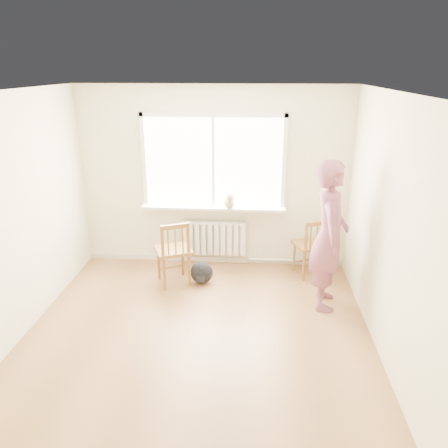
% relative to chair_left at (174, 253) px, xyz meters
% --- Properties ---
extents(floor, '(4.50, 4.50, 0.00)m').
position_rel_chair_left_xyz_m(floor, '(0.48, -1.44, -0.48)').
color(floor, '#95663D').
rests_on(floor, ground).
extents(ceiling, '(4.50, 4.50, 0.00)m').
position_rel_chair_left_xyz_m(ceiling, '(0.48, -1.44, 2.22)').
color(ceiling, white).
rests_on(ceiling, back_wall).
extents(back_wall, '(4.00, 0.01, 2.70)m').
position_rel_chair_left_xyz_m(back_wall, '(0.48, 0.81, 0.87)').
color(back_wall, beige).
rests_on(back_wall, ground).
extents(window, '(2.12, 0.05, 1.42)m').
position_rel_chair_left_xyz_m(window, '(0.48, 0.79, 1.18)').
color(window, white).
rests_on(window, back_wall).
extents(windowsill, '(2.15, 0.22, 0.04)m').
position_rel_chair_left_xyz_m(windowsill, '(0.48, 0.70, 0.45)').
color(windowsill, white).
rests_on(windowsill, back_wall).
extents(radiator, '(1.00, 0.12, 0.55)m').
position_rel_chair_left_xyz_m(radiator, '(0.48, 0.72, -0.04)').
color(radiator, white).
rests_on(radiator, back_wall).
extents(heating_pipe, '(1.40, 0.04, 0.04)m').
position_rel_chair_left_xyz_m(heating_pipe, '(1.73, 0.75, -0.40)').
color(heating_pipe, silver).
rests_on(heating_pipe, back_wall).
extents(baseboard, '(4.00, 0.03, 0.08)m').
position_rel_chair_left_xyz_m(baseboard, '(0.48, 0.80, -0.44)').
color(baseboard, beige).
rests_on(baseboard, ground).
extents(chair_left, '(0.61, 0.60, 0.95)m').
position_rel_chair_left_xyz_m(chair_left, '(0.00, 0.00, 0.00)').
color(chair_left, brown).
rests_on(chair_left, floor).
extents(chair_right, '(0.56, 0.55, 0.89)m').
position_rel_chair_left_xyz_m(chair_right, '(1.95, 0.41, -0.03)').
color(chair_right, brown).
rests_on(chair_right, floor).
extents(person, '(0.51, 0.73, 1.91)m').
position_rel_chair_left_xyz_m(person, '(2.03, -0.39, 0.47)').
color(person, '#D04582').
rests_on(person, floor).
extents(cat, '(0.21, 0.42, 0.28)m').
position_rel_chair_left_xyz_m(cat, '(0.74, 0.61, 0.58)').
color(cat, '#CBB88A').
rests_on(cat, windowsill).
extents(backpack, '(0.33, 0.25, 0.32)m').
position_rel_chair_left_xyz_m(backpack, '(0.38, 0.06, -0.32)').
color(backpack, black).
rests_on(backpack, floor).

